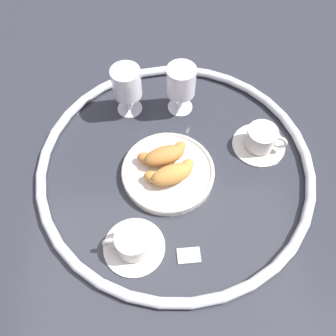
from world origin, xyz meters
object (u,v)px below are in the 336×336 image
croissant_large (171,174)px  juice_glass_right (127,84)px  sugar_packet (189,255)px  juice_glass_left (181,83)px  coffee_cup_near (261,140)px  coffee_cup_far (133,243)px  pastry_plate (168,172)px  croissant_small (164,155)px

croissant_large → juice_glass_right: bearing=110.6°
sugar_packet → juice_glass_left: bearing=86.7°
coffee_cup_near → coffee_cup_far: (-0.33, -0.24, 0.00)m
coffee_cup_far → sugar_packet: 0.12m
croissant_large → sugar_packet: croissant_large is taller
juice_glass_right → sugar_packet: bearing=-75.3°
juice_glass_right → sugar_packet: size_ratio=2.80×
pastry_plate → croissant_large: (0.01, -0.02, 0.03)m
croissant_small → coffee_cup_near: bearing=8.0°
croissant_large → juice_glass_right: 0.27m
pastry_plate → croissant_small: (-0.01, 0.03, 0.03)m
croissant_small → pastry_plate: bearing=-76.5°
coffee_cup_near → juice_glass_right: bearing=154.7°
coffee_cup_near → juice_glass_right: juice_glass_right is taller
pastry_plate → croissant_small: bearing=103.5°
pastry_plate → juice_glass_right: juice_glass_right is taller
juice_glass_left → sugar_packet: bearing=-93.6°
coffee_cup_far → juice_glass_left: (0.14, 0.39, 0.07)m
coffee_cup_far → sugar_packet: size_ratio=2.72×
juice_glass_left → sugar_packet: 0.43m
juice_glass_right → sugar_packet: (0.11, -0.43, -0.09)m
coffee_cup_far → juice_glass_right: bearing=89.1°
croissant_large → juice_glass_right: juice_glass_right is taller
coffee_cup_far → coffee_cup_near: bearing=36.1°
coffee_cup_near → juice_glass_left: bearing=142.0°
croissant_large → coffee_cup_far: 0.18m
coffee_cup_near → juice_glass_left: juice_glass_left is taller
pastry_plate → coffee_cup_far: (-0.09, -0.18, 0.01)m
croissant_small → coffee_cup_far: (-0.08, -0.21, -0.02)m
croissant_large → coffee_cup_near: (0.24, 0.09, -0.02)m
croissant_small → coffee_cup_near: size_ratio=0.98×
croissant_large → croissant_small: size_ratio=1.00×
croissant_small → coffee_cup_far: bearing=-112.1°
croissant_large → coffee_cup_far: bearing=-122.1°
croissant_small → coffee_cup_far: croissant_small is taller
pastry_plate → juice_glass_right: 0.25m
coffee_cup_far → juice_glass_left: juice_glass_left is taller
croissant_large → coffee_cup_near: 0.25m
croissant_large → coffee_cup_near: croissant_large is taller
pastry_plate → croissant_large: bearing=-76.8°
coffee_cup_near → sugar_packet: size_ratio=2.72×
juice_glass_left → juice_glass_right: size_ratio=1.00×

